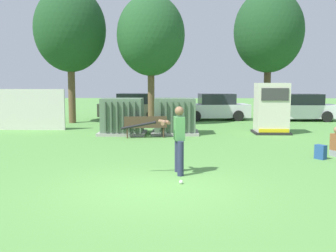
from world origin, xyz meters
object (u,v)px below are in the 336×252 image
Objects in this scene: parked_car_left_of_center at (215,108)px; parked_car_right_of_center at (301,108)px; transformer_west at (122,117)px; parked_car_leftmost at (133,107)px; transformer_mid_west at (175,117)px; generator_enclosure at (271,109)px; sports_ball at (181,182)px; park_bench at (145,125)px; batter at (177,136)px; backpack at (321,152)px.

parked_car_left_of_center is 5.21m from parked_car_right_of_center.
transformer_west is 0.50× the size of parked_car_leftmost.
parked_car_leftmost is at bearing 110.69° from transformer_mid_west.
parked_car_left_of_center is (5.12, -0.53, 0.00)m from parked_car_leftmost.
generator_enclosure is 6.70m from parked_car_left_of_center.
sports_ball is at bearing -88.52° from transformer_mid_west.
sports_ball is 16.94m from parked_car_right_of_center.
generator_enclosure is 1.25× the size of park_bench.
transformer_mid_west is 0.48× the size of parked_car_left_of_center.
transformer_west is 0.91× the size of generator_enclosure.
park_bench is 20.43× the size of sports_ball.
transformer_west is at bearing 136.27° from park_bench.
generator_enclosure reaches higher than parked_car_left_of_center.
batter is at bearing -71.96° from transformer_west.
parked_car_left_of_center is 1.04× the size of parked_car_right_of_center.
transformer_mid_west is 7.81m from batter.
transformer_west is 8.87m from backpack.
generator_enclosure is at bearing -117.69° from parked_car_right_of_center.
transformer_mid_west reaches higher than park_bench.
park_bench is at bearing 101.74° from batter.
backpack is at bearing -80.22° from parked_car_left_of_center.
parked_car_leftmost is at bearing 100.44° from sports_ball.
park_bench is 0.44× the size of parked_car_right_of_center.
transformer_west reaches higher than sports_ball.
parked_car_leftmost and parked_car_right_of_center have the same top height.
park_bench is 6.71m from batter.
transformer_mid_west is 7.73m from parked_car_leftmost.
sports_ball is 16.35m from parked_car_leftmost.
transformer_west is 0.48× the size of parked_car_left_of_center.
park_bench is 1.06× the size of batter.
parked_car_right_of_center is at bearing 62.33° from batter.
park_bench is at bearing -43.73° from transformer_west.
generator_enclosure reaches higher than batter.
backpack is 14.87m from parked_car_leftmost.
batter is 4.92m from backpack.
parked_car_left_of_center is at bearing 65.53° from park_bench.
park_bench is 0.42× the size of parked_car_left_of_center.
transformer_mid_west is at bearing -139.78° from parked_car_right_of_center.
generator_enclosure is (4.39, 0.32, 0.35)m from transformer_mid_west.
batter is (0.13, -7.81, 0.19)m from transformer_mid_west.
parked_car_right_of_center is (5.20, -0.29, 0.00)m from parked_car_left_of_center.
batter is 0.40× the size of parked_car_left_of_center.
transformer_west is at bearing -175.80° from generator_enclosure.
transformer_west is at bearing 141.09° from backpack.
generator_enclosure is at bearing 15.61° from park_bench.
transformer_west is 1.00× the size of transformer_mid_west.
parked_car_right_of_center is at bearing 40.99° from park_bench.
batter is 15.31m from parked_car_leftmost.
backpack is 0.10× the size of parked_car_left_of_center.
transformer_mid_west reaches higher than sports_ball.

